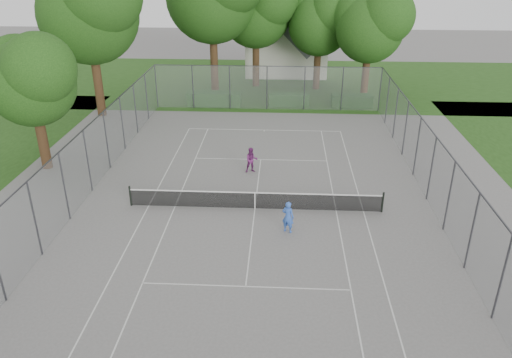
# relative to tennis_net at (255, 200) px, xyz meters

# --- Properties ---
(ground) EXTENTS (120.00, 120.00, 0.00)m
(ground) POSITION_rel_tennis_net_xyz_m (0.00, 0.00, -0.51)
(ground) COLOR slate
(ground) RESTS_ON ground
(grass_far) EXTENTS (60.00, 20.00, 0.00)m
(grass_far) POSITION_rel_tennis_net_xyz_m (0.00, 26.00, -0.51)
(grass_far) COLOR #204614
(grass_far) RESTS_ON ground
(court_markings) EXTENTS (11.03, 23.83, 0.01)m
(court_markings) POSITION_rel_tennis_net_xyz_m (0.00, 0.00, -0.50)
(court_markings) COLOR silver
(court_markings) RESTS_ON ground
(tennis_net) EXTENTS (12.87, 0.10, 1.10)m
(tennis_net) POSITION_rel_tennis_net_xyz_m (0.00, 0.00, 0.00)
(tennis_net) COLOR black
(tennis_net) RESTS_ON ground
(perimeter_fence) EXTENTS (18.08, 34.08, 3.52)m
(perimeter_fence) POSITION_rel_tennis_net_xyz_m (0.00, 0.00, 1.30)
(perimeter_fence) COLOR #38383D
(perimeter_fence) RESTS_ON ground
(tree_far_midleft) EXTENTS (7.30, 6.67, 10.49)m
(tree_far_midleft) POSITION_rel_tennis_net_xyz_m (-1.20, 24.31, 6.70)
(tree_far_midleft) COLOR #382414
(tree_far_midleft) RESTS_ON ground
(tree_far_midright) EXTENTS (6.29, 5.74, 9.04)m
(tree_far_midright) POSITION_rel_tennis_net_xyz_m (4.43, 23.55, 5.70)
(tree_far_midright) COLOR #382414
(tree_far_midright) RESTS_ON ground
(tree_far_right) EXTENTS (6.44, 5.88, 9.26)m
(tree_far_right) POSITION_rel_tennis_net_xyz_m (8.40, 20.49, 5.85)
(tree_far_right) COLOR #382414
(tree_far_right) RESTS_ON ground
(tree_side_back) EXTENTS (8.33, 7.60, 11.97)m
(tree_side_back) POSITION_rel_tennis_net_xyz_m (-12.80, 14.64, 7.72)
(tree_side_back) COLOR #382414
(tree_side_back) RESTS_ON ground
(tree_side_front) EXTENTS (5.64, 5.15, 8.11)m
(tree_side_front) POSITION_rel_tennis_net_xyz_m (-12.73, 4.45, 5.06)
(tree_side_front) COLOR #382414
(tree_side_front) RESTS_ON ground
(hedge_left) EXTENTS (4.42, 1.33, 1.11)m
(hedge_left) POSITION_rel_tennis_net_xyz_m (-4.42, 17.84, 0.04)
(hedge_left) COLOR #1D4717
(hedge_left) RESTS_ON ground
(hedge_mid) EXTENTS (3.29, 0.94, 1.04)m
(hedge_mid) POSITION_rel_tennis_net_xyz_m (1.82, 18.01, 0.01)
(hedge_mid) COLOR #1D4717
(hedge_mid) RESTS_ON ground
(hedge_right) EXTENTS (3.31, 1.21, 0.99)m
(hedge_right) POSITION_rel_tennis_net_xyz_m (7.00, 18.13, -0.01)
(hedge_right) COLOR #1D4717
(hedge_right) RESTS_ON ground
(house) EXTENTS (8.06, 6.25, 10.03)m
(house) POSITION_rel_tennis_net_xyz_m (1.54, 29.86, 3.53)
(house) COLOR silver
(house) RESTS_ON ground
(girl_player) EXTENTS (0.67, 0.57, 1.57)m
(girl_player) POSITION_rel_tennis_net_xyz_m (1.66, -2.14, 0.27)
(girl_player) COLOR blue
(girl_player) RESTS_ON ground
(woman_player) EXTENTS (0.85, 0.73, 1.52)m
(woman_player) POSITION_rel_tennis_net_xyz_m (-0.46, 4.51, 0.25)
(woman_player) COLOR #702567
(woman_player) RESTS_ON ground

